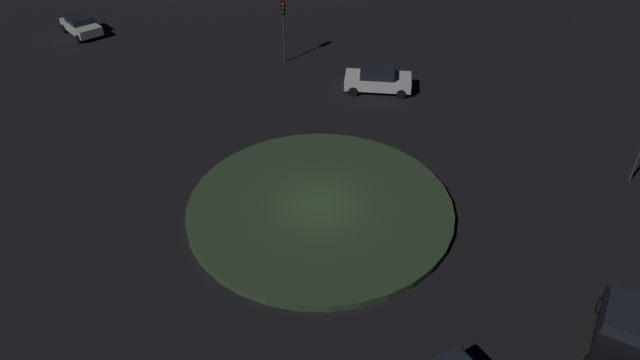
{
  "coord_description": "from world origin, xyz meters",
  "views": [
    {
      "loc": [
        14.49,
        -15.95,
        17.79
      ],
      "look_at": [
        0.0,
        0.0,
        1.79
      ],
      "focal_mm": 32.35,
      "sensor_mm": 36.0,
      "label": 1
    }
  ],
  "objects_px": {
    "car_silver": "(81,25)",
    "car_black": "(623,333)",
    "car_white": "(378,79)",
    "traffic_light_northwest": "(283,20)"
  },
  "relations": [
    {
      "from": "car_silver",
      "to": "traffic_light_northwest",
      "type": "height_order",
      "value": "traffic_light_northwest"
    },
    {
      "from": "car_silver",
      "to": "traffic_light_northwest",
      "type": "relative_size",
      "value": 0.92
    },
    {
      "from": "traffic_light_northwest",
      "to": "car_silver",
      "type": "bearing_deg",
      "value": -116.14
    },
    {
      "from": "car_black",
      "to": "traffic_light_northwest",
      "type": "relative_size",
      "value": 1.06
    },
    {
      "from": "car_silver",
      "to": "car_white",
      "type": "height_order",
      "value": "car_white"
    },
    {
      "from": "car_silver",
      "to": "car_black",
      "type": "distance_m",
      "value": 42.0
    },
    {
      "from": "car_black",
      "to": "traffic_light_northwest",
      "type": "xyz_separation_m",
      "value": [
        -26.56,
        9.07,
        2.38
      ]
    },
    {
      "from": "car_silver",
      "to": "traffic_light_northwest",
      "type": "bearing_deg",
      "value": -149.1
    },
    {
      "from": "car_white",
      "to": "traffic_light_northwest",
      "type": "xyz_separation_m",
      "value": [
        -7.48,
        -1.05,
        2.35
      ]
    },
    {
      "from": "car_white",
      "to": "car_black",
      "type": "relative_size",
      "value": 0.97
    }
  ]
}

